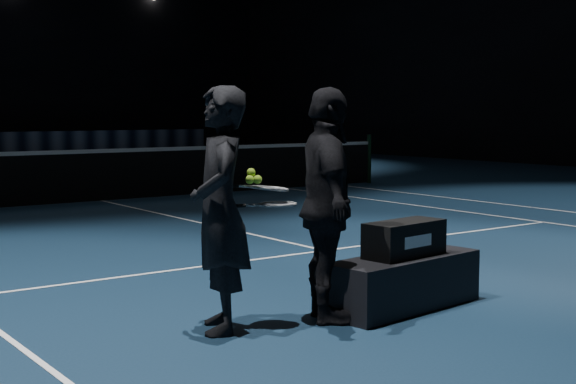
% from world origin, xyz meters
% --- Properties ---
extents(floor, '(36.00, 36.00, 0.00)m').
position_xyz_m(floor, '(0.00, 0.00, 0.00)').
color(floor, '#0D2031').
rests_on(floor, ground).
extents(court_lines, '(10.98, 23.78, 0.01)m').
position_xyz_m(court_lines, '(0.00, 0.00, 0.00)').
color(court_lines, white).
rests_on(court_lines, floor).
extents(net_post_right, '(0.10, 0.10, 1.10)m').
position_xyz_m(net_post_right, '(6.40, 0.00, 0.55)').
color(net_post_right, black).
rests_on(net_post_right, floor).
extents(net_mesh, '(12.80, 0.02, 0.86)m').
position_xyz_m(net_mesh, '(0.00, 0.00, 0.45)').
color(net_mesh, black).
rests_on(net_mesh, floor).
extents(net_tape, '(12.80, 0.03, 0.07)m').
position_xyz_m(net_tape, '(0.00, 0.00, 0.92)').
color(net_tape, white).
rests_on(net_tape, net_mesh).
extents(player_bench, '(1.50, 0.65, 0.44)m').
position_xyz_m(player_bench, '(-1.19, -8.93, 0.22)').
color(player_bench, black).
rests_on(player_bench, floor).
extents(racket_bag, '(0.76, 0.39, 0.29)m').
position_xyz_m(racket_bag, '(-1.19, -8.93, 0.58)').
color(racket_bag, black).
rests_on(racket_bag, player_bench).
extents(bag_signature, '(0.34, 0.04, 0.10)m').
position_xyz_m(bag_signature, '(-1.19, -9.09, 0.58)').
color(bag_signature, white).
rests_on(bag_signature, racket_bag).
extents(player_a, '(0.68, 0.78, 1.81)m').
position_xyz_m(player_a, '(-2.76, -8.62, 0.90)').
color(player_a, black).
rests_on(player_a, floor).
extents(player_b, '(0.89, 1.14, 1.81)m').
position_xyz_m(player_b, '(-1.95, -8.87, 0.90)').
color(player_b, black).
rests_on(player_b, floor).
extents(racket_lower, '(0.71, 0.41, 0.03)m').
position_xyz_m(racket_lower, '(-2.33, -8.75, 0.93)').
color(racket_lower, black).
rests_on(racket_lower, player_a).
extents(racket_upper, '(0.71, 0.36, 0.10)m').
position_xyz_m(racket_upper, '(-2.37, -8.70, 1.05)').
color(racket_upper, black).
rests_on(racket_upper, player_b).
extents(tennis_balls, '(0.12, 0.10, 0.12)m').
position_xyz_m(tennis_balls, '(-2.52, -8.69, 1.14)').
color(tennis_balls, '#ACE22F').
rests_on(tennis_balls, racket_upper).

